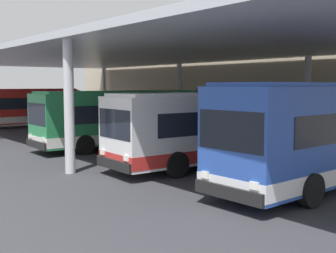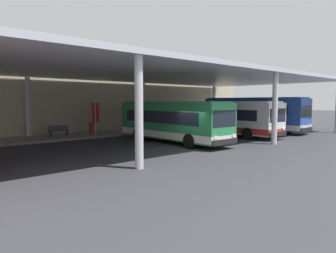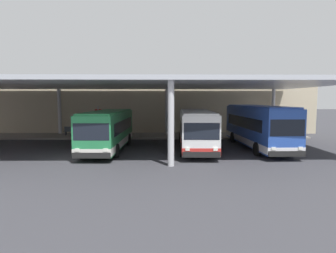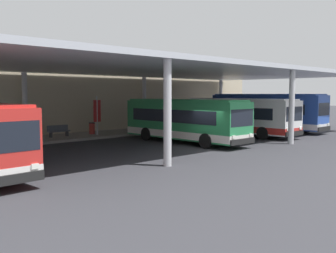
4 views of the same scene
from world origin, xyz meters
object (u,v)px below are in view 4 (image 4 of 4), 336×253
Objects in this scene: bus_far_bay at (266,112)px; bench_waiting at (59,131)px; trash_bin at (92,128)px; bus_second_bay at (184,120)px; banner_sign at (97,113)px; bus_middle_bay at (240,116)px.

bench_waiting is (-17.91, 7.69, -1.18)m from bus_far_bay.
bench_waiting is 1.84× the size of trash_bin.
bus_second_bay is 5.88× the size of bench_waiting.
bus_far_bay reaches higher than banner_sign.
bus_second_bay is 3.31× the size of banner_sign.
trash_bin is at bearing 138.96° from bus_middle_bay.
bus_far_bay is at bearing -23.24° from bench_waiting.
banner_sign is (-0.07, -0.89, 1.30)m from trash_bin.
bus_second_bay is at bearing -74.10° from trash_bin.
bus_second_bay is at bearing -71.90° from banner_sign.
trash_bin is (-2.41, 8.45, -0.98)m from bus_second_bay.
trash_bin reaches higher than bench_waiting.
bus_middle_bay is 10.85× the size of trash_bin.
bus_far_bay is (5.26, 0.60, 0.19)m from bus_middle_bay.
bus_far_bay reaches higher than trash_bin.
bus_far_bay is (12.39, 0.74, 0.19)m from bus_second_bay.
trash_bin is (3.12, 0.01, 0.01)m from bench_waiting.
bus_middle_bay is 12.14m from banner_sign.
bus_second_bay is 1.00× the size of bus_middle_bay.
bus_middle_bay is 12.69m from trash_bin.
trash_bin is at bearing 152.50° from bus_far_bay.
bus_second_bay is at bearing -56.79° from bench_waiting.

